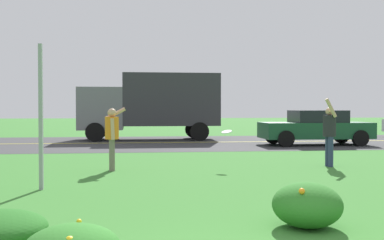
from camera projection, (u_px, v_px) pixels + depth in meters
name	position (u px, v px, depth m)	size (l,w,h in m)	color
ground_plane	(179.00, 168.00, 12.44)	(120.00, 120.00, 0.00)	#387A2D
highway_strip	(160.00, 143.00, 21.38)	(120.00, 9.32, 0.01)	#38383A
highway_center_stripe	(160.00, 143.00, 21.38)	(120.00, 0.16, 0.00)	yellow
daylily_clump_front_center	(307.00, 205.00, 6.24)	(0.91, 0.94, 0.59)	#2D7526
sign_post_near_path	(41.00, 117.00, 9.11)	(0.07, 0.10, 2.77)	#93969B
person_thrower_orange_shirt	(112.00, 134.00, 11.88)	(0.51, 0.50, 1.57)	orange
person_catcher_dark_shirt	(329.00, 131.00, 12.73)	(0.38, 0.49, 1.81)	#232328
frisbee_white	(227.00, 132.00, 12.29)	(0.28, 0.27, 0.13)	white
car_dark_green_center_left	(316.00, 127.00, 20.04)	(4.50, 2.00, 1.45)	#194C2D
box_truck_gray	(152.00, 103.00, 23.38)	(6.70, 2.46, 3.20)	slate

